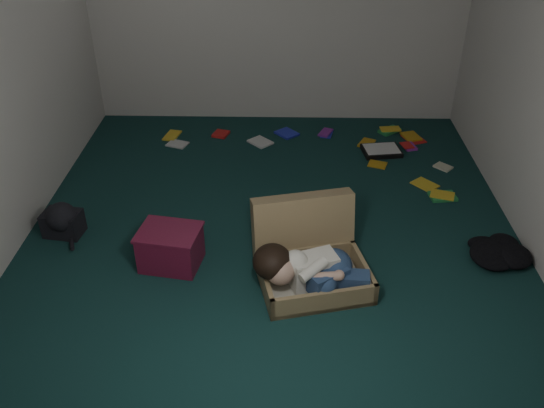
{
  "coord_description": "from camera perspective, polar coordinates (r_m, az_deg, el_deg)",
  "views": [
    {
      "loc": [
        0.09,
        -3.89,
        2.76
      ],
      "look_at": [
        0.0,
        -0.15,
        0.35
      ],
      "focal_mm": 38.0,
      "sensor_mm": 36.0,
      "label": 1
    }
  ],
  "objects": [
    {
      "name": "suitcase",
      "position": [
        4.22,
        3.74,
        -5.21
      ],
      "size": [
        0.91,
        0.89,
        0.56
      ],
      "rotation": [
        0.0,
        0.0,
        0.23
      ],
      "color": "#947B51",
      "rests_on": "floor"
    },
    {
      "name": "wall_back",
      "position": [
        6.31,
        0.53,
        19.43
      ],
      "size": [
        4.5,
        0.0,
        4.5
      ],
      "primitive_type": "plane",
      "rotation": [
        1.57,
        0.0,
        0.0
      ],
      "color": "silver",
      "rests_on": "ground"
    },
    {
      "name": "maroon_bin",
      "position": [
        4.38,
        -10.02,
        -4.26
      ],
      "size": [
        0.5,
        0.42,
        0.31
      ],
      "rotation": [
        0.0,
        0.0,
        -0.17
      ],
      "color": "maroon",
      "rests_on": "floor"
    },
    {
      "name": "floor",
      "position": [
        4.77,
        0.04,
        -2.55
      ],
      "size": [
        4.5,
        4.5,
        0.0
      ],
      "primitive_type": "plane",
      "color": "#10302E",
      "rests_on": "ground"
    },
    {
      "name": "clothing_pile",
      "position": [
        4.76,
        20.95,
        -4.3
      ],
      "size": [
        0.44,
        0.37,
        0.13
      ],
      "primitive_type": null,
      "rotation": [
        0.0,
        0.0,
        0.12
      ],
      "color": "black",
      "rests_on": "floor"
    },
    {
      "name": "backpack",
      "position": [
        4.96,
        -20.02,
        -1.72
      ],
      "size": [
        0.41,
        0.35,
        0.22
      ],
      "primitive_type": null,
      "rotation": [
        0.0,
        0.0,
        -0.15
      ],
      "color": "black",
      "rests_on": "floor"
    },
    {
      "name": "person",
      "position": [
        4.04,
        3.75,
        -6.44
      ],
      "size": [
        0.85,
        0.42,
        0.35
      ],
      "rotation": [
        0.0,
        0.0,
        0.23
      ],
      "color": "white",
      "rests_on": "suitcase"
    },
    {
      "name": "wall_front",
      "position": [
        2.2,
        -1.26,
        -8.91
      ],
      "size": [
        4.5,
        0.0,
        4.5
      ],
      "primitive_type": "plane",
      "rotation": [
        -1.57,
        0.0,
        0.0
      ],
      "color": "silver",
      "rests_on": "ground"
    },
    {
      "name": "paper_tray",
      "position": [
        6.03,
        10.78,
        5.22
      ],
      "size": [
        0.42,
        0.34,
        0.05
      ],
      "rotation": [
        0.0,
        0.0,
        0.15
      ],
      "color": "black",
      "rests_on": "floor"
    },
    {
      "name": "book_scatter",
      "position": [
        6.04,
        6.1,
        5.5
      ],
      "size": [
        2.97,
        1.55,
        0.02
      ],
      "color": "yellow",
      "rests_on": "floor"
    }
  ]
}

